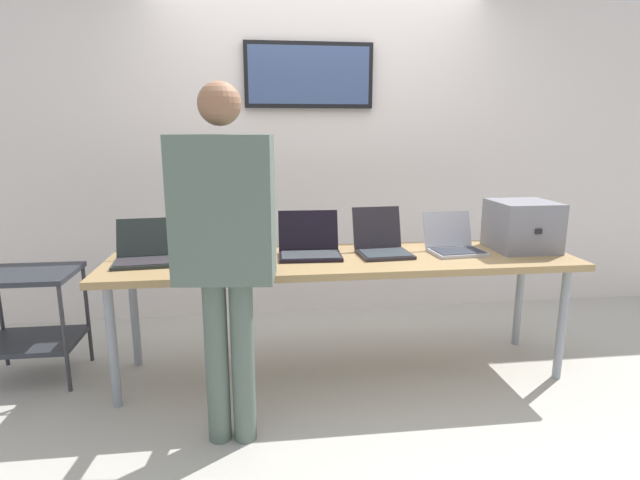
{
  "coord_description": "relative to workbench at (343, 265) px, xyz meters",
  "views": [
    {
      "loc": [
        -0.5,
        -2.86,
        1.48
      ],
      "look_at": [
        -0.14,
        0.01,
        0.85
      ],
      "focal_mm": 28.11,
      "sensor_mm": 36.0,
      "label": 1
    }
  ],
  "objects": [
    {
      "name": "ground",
      "position": [
        0.0,
        0.0,
        -0.71
      ],
      "size": [
        8.0,
        8.0,
        0.04
      ],
      "primitive_type": "cube",
      "color": "#B6B3A9"
    },
    {
      "name": "back_wall",
      "position": [
        -0.0,
        1.13,
        0.57
      ],
      "size": [
        8.0,
        0.11,
        2.49
      ],
      "color": "silver",
      "rests_on": "ground"
    },
    {
      "name": "workbench",
      "position": [
        0.0,
        0.0,
        0.0
      ],
      "size": [
        2.78,
        0.7,
        0.74
      ],
      "color": "#9E7E50",
      "rests_on": "ground"
    },
    {
      "name": "equipment_box",
      "position": [
        1.15,
        0.05,
        0.2
      ],
      "size": [
        0.37,
        0.38,
        0.31
      ],
      "color": "slate",
      "rests_on": "workbench"
    },
    {
      "name": "laptop_station_0",
      "position": [
        -1.14,
        0.04,
        0.1
      ],
      "size": [
        0.38,
        0.36,
        0.23
      ],
      "color": "#212826",
      "rests_on": "workbench"
    },
    {
      "name": "laptop_station_1",
      "position": [
        -0.68,
        0.07,
        0.11
      ],
      "size": [
        0.39,
        0.38,
        0.25
      ],
      "color": "#353B38",
      "rests_on": "workbench"
    },
    {
      "name": "laptop_station_2",
      "position": [
        -0.19,
        0.07,
        0.11
      ],
      "size": [
        0.38,
        0.35,
        0.25
      ],
      "color": "black",
      "rests_on": "workbench"
    },
    {
      "name": "laptop_station_3",
      "position": [
        0.25,
        0.06,
        0.11
      ],
      "size": [
        0.33,
        0.36,
        0.27
      ],
      "color": "#272329",
      "rests_on": "workbench"
    },
    {
      "name": "laptop_station_4",
      "position": [
        0.71,
        0.05,
        0.11
      ],
      "size": [
        0.34,
        0.33,
        0.24
      ],
      "color": "#B1B0BB",
      "rests_on": "workbench"
    },
    {
      "name": "person",
      "position": [
        -0.65,
        -0.62,
        0.33
      ],
      "size": [
        0.48,
        0.62,
        1.69
      ],
      "color": "#55665C",
      "rests_on": "ground"
    },
    {
      "name": "coffee_mug",
      "position": [
        -0.83,
        -0.25,
        0.09
      ],
      "size": [
        0.07,
        0.07,
        0.09
      ],
      "color": "#2F292E",
      "rests_on": "workbench"
    },
    {
      "name": "storage_cart",
      "position": [
        -1.87,
        0.15,
        -0.25
      ],
      "size": [
        0.56,
        0.44,
        0.67
      ],
      "color": "#262A30",
      "rests_on": "ground"
    }
  ]
}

